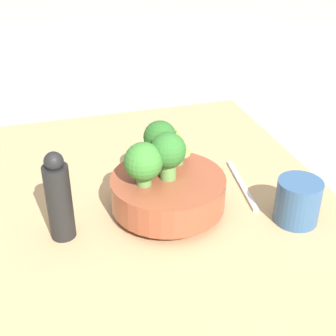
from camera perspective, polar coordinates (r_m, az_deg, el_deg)
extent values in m
plane|color=#ADA89E|center=(0.91, -2.83, -6.50)|extent=(6.00, 6.00, 0.00)
cube|color=tan|center=(0.90, -2.86, -5.47)|extent=(0.87, 0.73, 0.04)
cylinder|color=brown|center=(0.86, 0.00, -4.78)|extent=(0.09, 0.09, 0.01)
cylinder|color=brown|center=(0.85, 0.00, -2.82)|extent=(0.21, 0.21, 0.06)
cylinder|color=#609347|center=(0.81, -2.95, -1.33)|extent=(0.03, 0.03, 0.02)
sphere|color=#387A2D|center=(0.79, -3.02, 0.79)|extent=(0.07, 0.07, 0.07)
cylinder|color=#6BA34C|center=(0.87, -0.96, 1.67)|extent=(0.03, 0.03, 0.03)
sphere|color=#286023|center=(0.86, -0.98, 3.79)|extent=(0.06, 0.06, 0.06)
cylinder|color=#6BA34C|center=(0.87, 1.16, 1.25)|extent=(0.02, 0.02, 0.02)
cone|color=#84AD47|center=(0.85, 1.18, 3.31)|extent=(0.05, 0.05, 0.05)
cylinder|color=#609347|center=(0.82, 0.00, -0.20)|extent=(0.03, 0.03, 0.03)
sphere|color=#2D6B28|center=(0.80, 0.00, 2.19)|extent=(0.06, 0.06, 0.06)
cylinder|color=#33567F|center=(0.85, 15.54, -3.92)|extent=(0.08, 0.08, 0.08)
cylinder|color=black|center=(0.79, -13.09, -4.11)|extent=(0.04, 0.04, 0.14)
sphere|color=black|center=(0.75, -13.77, 0.78)|extent=(0.03, 0.03, 0.03)
cube|color=silver|center=(0.95, 8.98, -2.01)|extent=(0.18, 0.03, 0.01)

